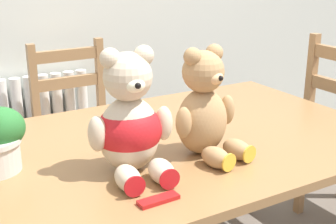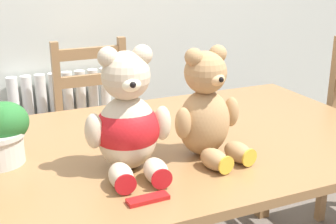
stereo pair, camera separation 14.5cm
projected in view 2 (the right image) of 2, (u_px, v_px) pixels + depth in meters
name	position (u px, v px, depth m)	size (l,w,h in m)	color
radiator	(65.00, 141.00, 2.71)	(0.59, 0.10, 0.74)	white
dining_table	(180.00, 160.00, 1.70)	(1.54, 0.99, 0.73)	olive
wooden_chair_behind	(99.00, 132.00, 2.51)	(0.40, 0.38, 0.94)	#997047
teddy_bear_left	(128.00, 122.00, 1.40)	(0.27, 0.28, 0.38)	beige
teddy_bear_right	(207.00, 110.00, 1.50)	(0.25, 0.27, 0.36)	tan
chocolate_bar	(148.00, 199.00, 1.25)	(0.12, 0.04, 0.01)	red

